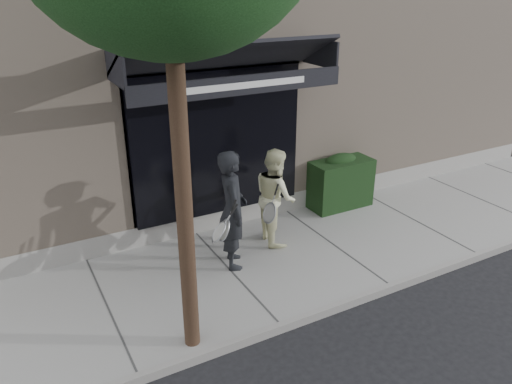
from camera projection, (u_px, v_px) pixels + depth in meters
ground at (330, 248)px, 9.05m from camera, size 80.00×80.00×0.00m
sidewalk at (331, 245)px, 9.03m from camera, size 20.00×3.00×0.12m
curb at (390, 288)px, 7.77m from camera, size 20.00×0.10×0.14m
building_facade at (213, 59)px, 11.96m from camera, size 14.30×8.04×5.64m
hedge at (339, 181)px, 10.28m from camera, size 1.30×0.70×1.14m
pedestrian_front at (232, 210)px, 7.95m from camera, size 0.86×0.92×1.98m
pedestrian_back at (275, 196)px, 8.77m from camera, size 0.80×0.96×1.73m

